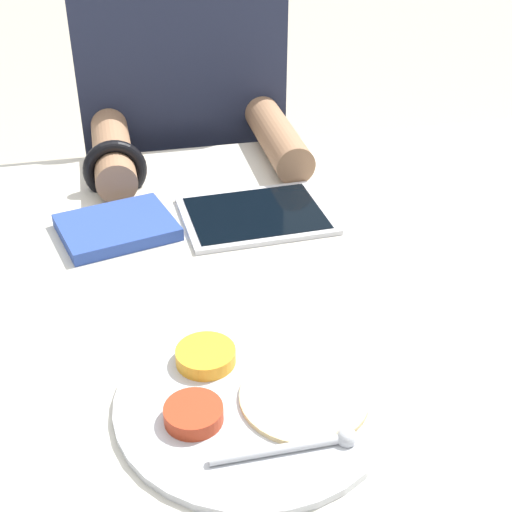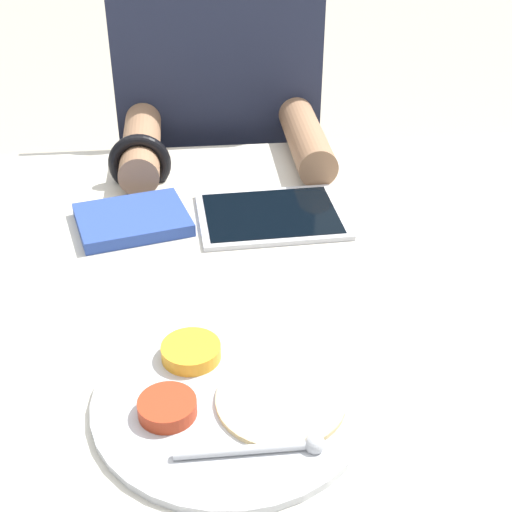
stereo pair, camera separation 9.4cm
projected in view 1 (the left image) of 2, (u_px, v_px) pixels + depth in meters
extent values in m
cube|color=beige|center=(282.00, 472.00, 1.19)|extent=(1.26, 1.00, 0.76)
cylinder|color=#B7BABF|center=(253.00, 400.00, 0.79)|extent=(0.31, 0.31, 0.01)
cylinder|color=gold|center=(206.00, 356.00, 0.83)|extent=(0.07, 0.07, 0.02)
cylinder|color=#A83319|center=(194.00, 414.00, 0.75)|extent=(0.06, 0.06, 0.02)
cylinder|color=#DBBC7F|center=(304.00, 397.00, 0.79)|extent=(0.14, 0.14, 0.01)
cylinder|color=#B7BABF|center=(279.00, 449.00, 0.72)|extent=(0.14, 0.01, 0.01)
sphere|color=#B7BABF|center=(347.00, 438.00, 0.73)|extent=(0.02, 0.02, 0.02)
cube|color=silver|center=(117.00, 231.00, 1.11)|extent=(0.19, 0.17, 0.01)
cube|color=#28428E|center=(117.00, 227.00, 1.11)|extent=(0.20, 0.17, 0.02)
cube|color=#B7B7BC|center=(258.00, 215.00, 1.15)|extent=(0.24, 0.19, 0.01)
cube|color=black|center=(258.00, 212.00, 1.15)|extent=(0.22, 0.17, 0.00)
cube|color=black|center=(193.00, 318.00, 1.81)|extent=(0.37, 0.22, 0.44)
cube|color=#1E2338|center=(181.00, 121.00, 1.53)|extent=(0.41, 0.20, 0.62)
cylinder|color=#936B4C|center=(112.00, 150.00, 1.29)|extent=(0.07, 0.29, 0.07)
cylinder|color=#936B4C|center=(276.00, 136.00, 1.35)|extent=(0.07, 0.29, 0.07)
torus|color=black|center=(115.00, 170.00, 1.22)|extent=(0.11, 0.02, 0.11)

